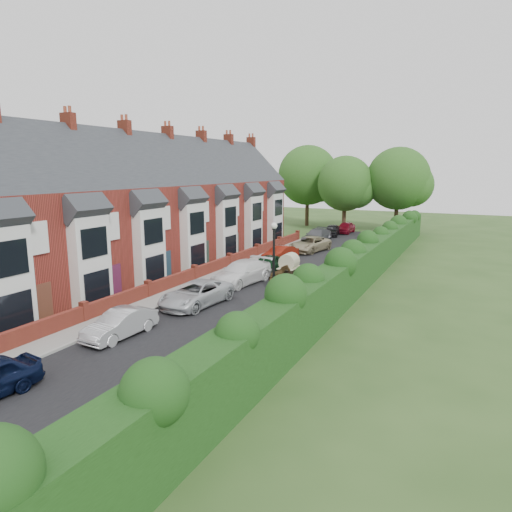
{
  "coord_description": "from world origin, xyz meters",
  "views": [
    {
      "loc": [
        12.3,
        -16.04,
        7.73
      ],
      "look_at": [
        -0.4,
        9.73,
        2.2
      ],
      "focal_mm": 32.0,
      "sensor_mm": 36.0,
      "label": 1
    }
  ],
  "objects_px": {
    "car_beige": "(310,244)",
    "horse": "(279,277)",
    "car_white": "(241,273)",
    "car_black": "(332,230)",
    "horse_cart": "(289,265)",
    "car_green": "(267,264)",
    "car_silver_a": "(120,324)",
    "car_grey": "(317,236)",
    "car_red": "(280,254)",
    "car_silver_b": "(196,294)",
    "lamppost": "(274,260)"
  },
  "relations": [
    {
      "from": "car_grey",
      "to": "car_black",
      "type": "distance_m",
      "value": 5.6
    },
    {
      "from": "car_red",
      "to": "horse",
      "type": "height_order",
      "value": "horse"
    },
    {
      "from": "car_white",
      "to": "car_silver_a",
      "type": "bearing_deg",
      "value": -83.46
    },
    {
      "from": "car_silver_a",
      "to": "car_beige",
      "type": "bearing_deg",
      "value": 91.63
    },
    {
      "from": "car_beige",
      "to": "horse",
      "type": "bearing_deg",
      "value": -68.74
    },
    {
      "from": "horse",
      "to": "horse_cart",
      "type": "distance_m",
      "value": 1.86
    },
    {
      "from": "car_black",
      "to": "car_silver_b",
      "type": "bearing_deg",
      "value": -96.08
    },
    {
      "from": "lamppost",
      "to": "horse",
      "type": "bearing_deg",
      "value": 111.29
    },
    {
      "from": "car_white",
      "to": "car_black",
      "type": "height_order",
      "value": "car_white"
    },
    {
      "from": "car_green",
      "to": "car_grey",
      "type": "bearing_deg",
      "value": 92.16
    },
    {
      "from": "horse",
      "to": "horse_cart",
      "type": "relative_size",
      "value": 0.61
    },
    {
      "from": "horse_cart",
      "to": "car_green",
      "type": "bearing_deg",
      "value": 147.57
    },
    {
      "from": "car_grey",
      "to": "car_black",
      "type": "relative_size",
      "value": 1.31
    },
    {
      "from": "car_green",
      "to": "car_grey",
      "type": "distance_m",
      "value": 15.24
    },
    {
      "from": "car_red",
      "to": "lamppost",
      "type": "bearing_deg",
      "value": -56.31
    },
    {
      "from": "car_red",
      "to": "horse_cart",
      "type": "height_order",
      "value": "horse_cart"
    },
    {
      "from": "car_grey",
      "to": "horse",
      "type": "height_order",
      "value": "car_grey"
    },
    {
      "from": "car_black",
      "to": "horse",
      "type": "bearing_deg",
      "value": -89.47
    },
    {
      "from": "car_red",
      "to": "car_grey",
      "type": "relative_size",
      "value": 0.76
    },
    {
      "from": "car_red",
      "to": "car_beige",
      "type": "xyz_separation_m",
      "value": [
        0.7,
        5.39,
        0.07
      ]
    },
    {
      "from": "car_black",
      "to": "horse_cart",
      "type": "bearing_deg",
      "value": -88.77
    },
    {
      "from": "car_silver_a",
      "to": "car_black",
      "type": "relative_size",
      "value": 1.0
    },
    {
      "from": "car_beige",
      "to": "car_grey",
      "type": "bearing_deg",
      "value": 111.52
    },
    {
      "from": "car_grey",
      "to": "lamppost",
      "type": "bearing_deg",
      "value": -74.0
    },
    {
      "from": "car_red",
      "to": "car_grey",
      "type": "height_order",
      "value": "car_grey"
    },
    {
      "from": "car_green",
      "to": "car_red",
      "type": "bearing_deg",
      "value": 98.61
    },
    {
      "from": "car_silver_b",
      "to": "horse",
      "type": "xyz_separation_m",
      "value": [
        2.59,
        5.88,
        0.02
      ]
    },
    {
      "from": "car_green",
      "to": "car_black",
      "type": "height_order",
      "value": "car_green"
    },
    {
      "from": "car_silver_a",
      "to": "car_beige",
      "type": "height_order",
      "value": "car_beige"
    },
    {
      "from": "lamppost",
      "to": "horse",
      "type": "relative_size",
      "value": 3.08
    },
    {
      "from": "car_silver_a",
      "to": "car_white",
      "type": "relative_size",
      "value": 0.73
    },
    {
      "from": "car_black",
      "to": "horse_cart",
      "type": "distance_m",
      "value": 22.63
    },
    {
      "from": "lamppost",
      "to": "car_beige",
      "type": "xyz_separation_m",
      "value": [
        -5.29,
        20.18,
        -2.59
      ]
    },
    {
      "from": "lamppost",
      "to": "car_beige",
      "type": "distance_m",
      "value": 21.03
    },
    {
      "from": "car_silver_b",
      "to": "car_green",
      "type": "relative_size",
      "value": 1.26
    },
    {
      "from": "car_white",
      "to": "car_red",
      "type": "distance_m",
      "value": 8.23
    },
    {
      "from": "car_red",
      "to": "horse_cart",
      "type": "bearing_deg",
      "value": -49.91
    },
    {
      "from": "car_silver_b",
      "to": "car_black",
      "type": "bearing_deg",
      "value": 97.03
    },
    {
      "from": "car_silver_b",
      "to": "car_black",
      "type": "xyz_separation_m",
      "value": [
        -1.13,
        30.0,
        -0.03
      ]
    },
    {
      "from": "car_silver_a",
      "to": "car_grey",
      "type": "xyz_separation_m",
      "value": [
        -0.66,
        30.13,
        0.1
      ]
    },
    {
      "from": "car_red",
      "to": "horse_cart",
      "type": "distance_m",
      "value": 6.97
    },
    {
      "from": "car_silver_a",
      "to": "car_red",
      "type": "distance_m",
      "value": 19.54
    },
    {
      "from": "car_beige",
      "to": "horse",
      "type": "relative_size",
      "value": 3.04
    },
    {
      "from": "car_white",
      "to": "horse",
      "type": "height_order",
      "value": "car_white"
    },
    {
      "from": "car_green",
      "to": "car_silver_a",
      "type": "bearing_deg",
      "value": -94.81
    },
    {
      "from": "car_white",
      "to": "horse",
      "type": "relative_size",
      "value": 3.17
    },
    {
      "from": "car_silver_a",
      "to": "car_grey",
      "type": "height_order",
      "value": "car_grey"
    },
    {
      "from": "horse",
      "to": "car_grey",
      "type": "bearing_deg",
      "value": -67.75
    },
    {
      "from": "lamppost",
      "to": "car_silver_b",
      "type": "height_order",
      "value": "lamppost"
    },
    {
      "from": "car_silver_b",
      "to": "horse",
      "type": "relative_size",
      "value": 2.96
    }
  ]
}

